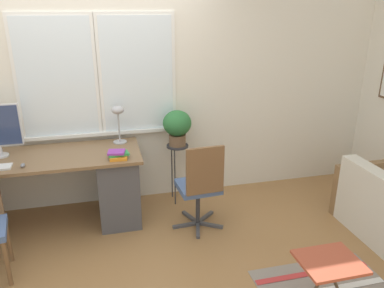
% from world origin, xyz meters
% --- Properties ---
extents(ground_plane, '(14.00, 14.00, 0.00)m').
position_xyz_m(ground_plane, '(0.00, 0.00, 0.00)').
color(ground_plane, '#9E7042').
extents(wall_back_with_window, '(9.00, 0.12, 2.70)m').
position_xyz_m(wall_back_with_window, '(0.00, 0.81, 1.35)').
color(wall_back_with_window, white).
rests_on(wall_back_with_window, ground_plane).
extents(desk, '(2.11, 0.73, 0.77)m').
position_xyz_m(desk, '(-0.67, 0.37, 0.41)').
color(desk, brown).
rests_on(desk, ground_plane).
extents(mouse, '(0.04, 0.07, 0.03)m').
position_xyz_m(mouse, '(-0.69, 0.14, 0.78)').
color(mouse, slate).
rests_on(mouse, desk).
extents(desk_lamp, '(0.14, 0.14, 0.40)m').
position_xyz_m(desk_lamp, '(0.21, 0.59, 1.07)').
color(desk_lamp, '#ADADB2').
rests_on(desk_lamp, desk).
extents(book_stack, '(0.21, 0.18, 0.07)m').
position_xyz_m(book_stack, '(0.16, 0.15, 0.80)').
color(book_stack, orange).
rests_on(book_stack, desk).
extents(office_chair_swivel, '(0.51, 0.52, 0.93)m').
position_xyz_m(office_chair_swivel, '(0.93, -0.06, 0.49)').
color(office_chair_swivel, '#47474C').
rests_on(office_chair_swivel, ground_plane).
extents(plant_stand, '(0.24, 0.24, 0.69)m').
position_xyz_m(plant_stand, '(0.83, 0.57, 0.59)').
color(plant_stand, '#333338').
rests_on(plant_stand, ground_plane).
extents(potted_plant, '(0.31, 0.31, 0.40)m').
position_xyz_m(potted_plant, '(0.83, 0.57, 0.92)').
color(potted_plant, brown).
rests_on(potted_plant, plant_stand).
extents(folding_stool, '(0.44, 0.37, 0.42)m').
position_xyz_m(folding_stool, '(1.57, -1.31, 0.38)').
color(folding_stool, '#B24C33').
rests_on(folding_stool, ground_plane).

